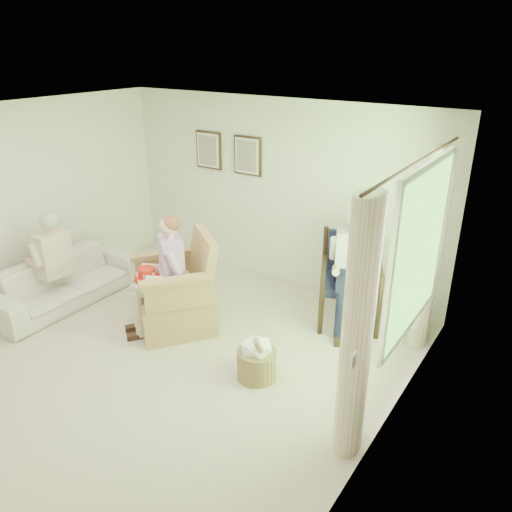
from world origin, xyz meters
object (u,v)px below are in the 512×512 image
Objects in this scene: red_hat at (147,275)px; hatbox at (257,358)px; sofa at (65,281)px; person_wicker at (165,267)px; person_sofa at (49,256)px; wicker_armchair at (176,298)px; wood_armchair at (354,276)px; person_dark at (349,262)px.

red_hat is 0.50× the size of hatbox.
person_wicker reaches higher than sofa.
person_sofa is at bearing -171.13° from red_hat.
person_wicker is (0.00, -0.15, 0.47)m from wicker_armchair.
person_sofa reaches higher than wicker_armchair.
person_sofa is (-3.41, -1.86, 0.10)m from wood_armchair.
person_dark is at bearing 77.34° from hatbox.
person_dark reaches higher than red_hat.
sofa is 1.62× the size of person_sofa.
wicker_armchair is 0.52m from red_hat.
person_dark reaches higher than person_wicker.
person_sofa is 2.07× the size of hatbox.
sofa is 3.08m from hatbox.
person_dark is 1.15× the size of person_sofa.
hatbox is (1.41, -0.34, -0.14)m from wicker_armchair.
person_dark reaches higher than wood_armchair.
wood_armchair is at bearing -63.47° from sofa.
red_hat is (-0.16, -0.30, 0.39)m from wicker_armchair.
wicker_armchair is 1.05× the size of wood_armchair.
sofa is at bearing -177.62° from person_sofa.
person_wicker reaches higher than wood_armchair.
red_hat is (1.51, 0.24, 0.05)m from person_sofa.
person_dark is 2.37× the size of hatbox.
sofa is 6.74× the size of red_hat.
wood_armchair is at bearing 40.48° from red_hat.
person_sofa is at bearing -130.10° from person_wicker.
wood_armchair reaches higher than hatbox.
person_wicker is 0.98× the size of person_dark.
person_dark is at bearing 118.50° from person_sofa.
red_hat is at bearing -80.41° from wicker_armchair.
person_wicker is 1.72m from person_sofa.
red_hat reaches higher than hatbox.
wood_armchair reaches higher than red_hat.
sofa is 1.77m from person_wicker.
hatbox is (-0.33, -1.48, -0.63)m from person_dark.
hatbox is at bearing -1.41° from red_hat.
wood_armchair is (1.74, 1.32, 0.24)m from wicker_armchair.
sofa is at bearing 179.16° from person_dark.
wicker_armchair is at bearing -77.02° from sofa.
sofa is 1.44× the size of person_wicker.
person_sofa reaches higher than sofa.
person_dark is 2.39m from red_hat.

